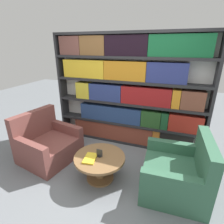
{
  "coord_description": "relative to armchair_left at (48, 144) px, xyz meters",
  "views": [
    {
      "loc": [
        0.9,
        -2.02,
        2.04
      ],
      "look_at": [
        -0.07,
        0.62,
        0.96
      ],
      "focal_mm": 28.0,
      "sensor_mm": 36.0,
      "label": 1
    }
  ],
  "objects": [
    {
      "name": "ground_plane",
      "position": [
        1.23,
        -0.24,
        -0.29
      ],
      "size": [
        14.0,
        14.0,
        0.0
      ],
      "primitive_type": "plane",
      "color": "slate"
    },
    {
      "name": "bookshelf",
      "position": [
        1.26,
        1.11,
        0.86
      ],
      "size": [
        3.12,
        0.3,
        2.28
      ],
      "color": "silver",
      "rests_on": "ground_plane"
    },
    {
      "name": "armchair_left",
      "position": [
        0.0,
        0.0,
        0.0
      ],
      "size": [
        1.03,
        1.09,
        0.89
      ],
      "rotation": [
        0.0,
        0.0,
        1.39
      ],
      "color": "brown",
      "rests_on": "ground_plane"
    },
    {
      "name": "armchair_right",
      "position": [
        2.32,
        -0.01,
        0.0
      ],
      "size": [
        0.92,
        0.99,
        0.89
      ],
      "rotation": [
        0.0,
        0.0,
        -1.52
      ],
      "color": "#336047",
      "rests_on": "ground_plane"
    },
    {
      "name": "coffee_table",
      "position": [
        1.16,
        -0.18,
        0.01
      ],
      "size": [
        0.8,
        0.8,
        0.42
      ],
      "color": "brown",
      "rests_on": "ground_plane"
    },
    {
      "name": "table_sign",
      "position": [
        1.16,
        -0.18,
        0.18
      ],
      "size": [
        0.1,
        0.06,
        0.13
      ],
      "color": "black",
      "rests_on": "coffee_table"
    },
    {
      "name": "stray_book",
      "position": [
        1.05,
        -0.29,
        0.14
      ],
      "size": [
        0.21,
        0.3,
        0.03
      ],
      "color": "gold",
      "rests_on": "coffee_table"
    }
  ]
}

